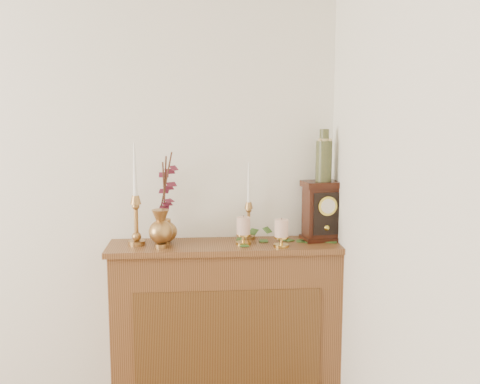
{
  "coord_description": "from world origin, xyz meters",
  "views": [
    {
      "loc": [
        1.25,
        -0.79,
        1.63
      ],
      "look_at": [
        1.47,
        2.05,
        1.21
      ],
      "focal_mm": 42.0,
      "sensor_mm": 36.0,
      "label": 1
    }
  ],
  "objects": [
    {
      "name": "bud_vase",
      "position": [
        1.06,
        2.03,
        1.03
      ],
      "size": [
        0.12,
        0.12,
        0.2
      ],
      "rotation": [
        0.0,
        0.0,
        -0.12
      ],
      "color": "#AD8145",
      "rests_on": "console_shelf"
    },
    {
      "name": "pillar_candle_right",
      "position": [
        1.68,
        2.0,
        1.01
      ],
      "size": [
        0.08,
        0.08,
        0.15
      ],
      "rotation": [
        0.0,
        0.0,
        0.38
      ],
      "color": "gold",
      "rests_on": "console_shelf"
    },
    {
      "name": "pillar_candle_left",
      "position": [
        1.49,
        2.07,
        1.01
      ],
      "size": [
        0.08,
        0.08,
        0.15
      ],
      "rotation": [
        0.0,
        0.0,
        0.37
      ],
      "color": "gold",
      "rests_on": "console_shelf"
    },
    {
      "name": "candlestick_center",
      "position": [
        1.53,
        2.19,
        1.07
      ],
      "size": [
        0.07,
        0.07,
        0.42
      ],
      "rotation": [
        0.0,
        0.0,
        -0.24
      ],
      "color": "#AD8145",
      "rests_on": "console_shelf"
    },
    {
      "name": "mantel_clock",
      "position": [
        1.93,
        2.14,
        1.09
      ],
      "size": [
        0.23,
        0.18,
        0.32
      ],
      "rotation": [
        0.0,
        0.0,
        0.14
      ],
      "color": "#35140A",
      "rests_on": "console_shelf"
    },
    {
      "name": "ginger_jar",
      "position": [
        1.09,
        2.16,
        1.15
      ],
      "size": [
        0.2,
        0.21,
        0.49
      ],
      "rotation": [
        0.0,
        0.0,
        0.31
      ],
      "color": "#AD8145",
      "rests_on": "console_shelf"
    },
    {
      "name": "ceramic_vase",
      "position": [
        1.93,
        2.14,
        1.38
      ],
      "size": [
        0.09,
        0.09,
        0.28
      ],
      "rotation": [
        0.0,
        0.0,
        0.14
      ],
      "color": "#162C23",
      "rests_on": "mantel_clock"
    },
    {
      "name": "ivy_garland",
      "position": [
        1.69,
        2.12,
        0.95
      ],
      "size": [
        0.5,
        0.2,
        0.09
      ],
      "rotation": [
        0.0,
        0.0,
        -0.11
      ],
      "color": "#386024",
      "rests_on": "console_shelf"
    },
    {
      "name": "console_shelf",
      "position": [
        1.4,
        2.1,
        0.44
      ],
      "size": [
        1.24,
        0.34,
        0.93
      ],
      "color": "brown",
      "rests_on": "ground"
    },
    {
      "name": "candlestick_left",
      "position": [
        0.93,
        2.1,
        1.1
      ],
      "size": [
        0.09,
        0.09,
        0.53
      ],
      "rotation": [
        0.0,
        0.0,
        0.16
      ],
      "color": "#AD8145",
      "rests_on": "console_shelf"
    }
  ]
}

